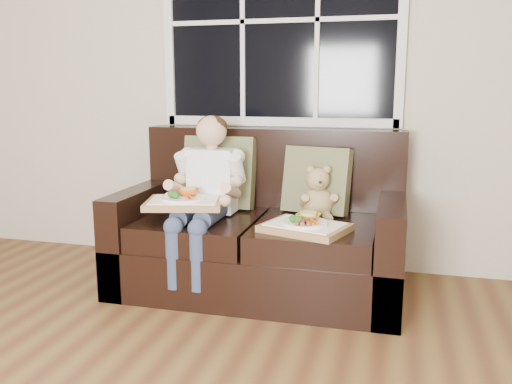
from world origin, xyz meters
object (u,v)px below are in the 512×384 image
(teddy_bear, at_px, (318,196))
(loveseat, at_px, (262,237))
(tray_left, at_px, (185,201))
(tray_right, at_px, (305,226))
(child, at_px, (207,183))

(teddy_bear, bearing_deg, loveseat, 170.84)
(tray_left, bearing_deg, tray_right, -15.02)
(loveseat, height_order, tray_right, loveseat)
(loveseat, distance_m, child, 0.49)
(loveseat, bearing_deg, teddy_bear, 6.16)
(teddy_bear, relative_size, tray_left, 0.66)
(teddy_bear, height_order, tray_left, teddy_bear)
(loveseat, distance_m, teddy_bear, 0.43)
(tray_left, xyz_separation_m, tray_right, (0.71, -0.02, -0.10))
(loveseat, xyz_separation_m, tray_left, (-0.39, -0.28, 0.27))
(child, distance_m, teddy_bear, 0.67)
(tray_left, height_order, tray_right, tray_left)
(child, distance_m, tray_left, 0.20)
(child, bearing_deg, tray_left, -117.33)
(teddy_bear, bearing_deg, tray_right, -108.08)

